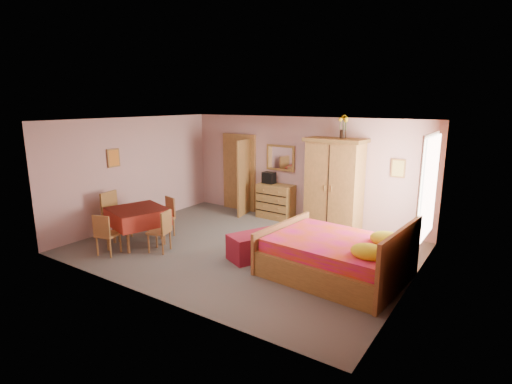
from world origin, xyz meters
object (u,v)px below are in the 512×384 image
Objects in this scene: dining_table at (138,226)px; chair_west at (117,215)px; bench at (266,244)px; stereo at (269,178)px; chest_of_drawers at (276,201)px; wall_mirror at (280,158)px; bed at (335,246)px; chair_north at (164,217)px; sunflower_vase at (343,127)px; floor_lamp at (312,187)px; wardrobe at (334,185)px; chair_south at (108,234)px; chair_east at (159,231)px.

chair_west is (-0.67, -0.00, 0.13)m from dining_table.
stereo is at bearing 120.68° from bench.
dining_table is at bearing -111.47° from chest_of_drawers.
wall_mirror is 0.79× the size of dining_table.
dining_table is (-1.42, -3.48, -1.16)m from wall_mirror.
bed is 2.24× the size of chair_west.
stereo is 2.87m from bench.
chair_north is (-4.02, -0.17, -0.10)m from bed.
chest_of_drawers is 2.62m from sunflower_vase.
stereo is 2.39m from sunflower_vase.
floor_lamp is at bearing 128.59° from bed.
stereo is 2.93m from chair_north.
chair_north is (0.05, 0.67, 0.04)m from dining_table.
wardrobe is 2.57× the size of chair_south.
chair_east reaches higher than chair_south.
chest_of_drawers is at bearing -30.13° from chair_east.
chair_south is at bearing -128.38° from sunflower_vase.
floor_lamp reaches higher than dining_table.
floor_lamp reaches higher than chest_of_drawers.
wall_mirror reaches higher than chair_west.
chair_south is (-1.44, -4.20, -1.13)m from wall_mirror.
sunflower_vase is at bearing -3.89° from wall_mirror.
chest_of_drawers is 1.13m from wall_mirror.
floor_lamp is at bearing 177.59° from wardrobe.
floor_lamp is 2.19× the size of chair_north.
chest_of_drawers is 4.25m from chair_south.
wall_mirror is at bearing 139.75° from bed.
wardrobe reaches higher than floor_lamp.
dining_table is at bearing -130.24° from wardrobe.
chair_west is at bearing 69.99° from chair_east.
chest_of_drawers is 0.44× the size of wardrobe.
stereo is 3.82m from bed.
chair_south is at bearing -121.62° from floor_lamp.
sunflower_vase is 0.62× the size of chair_south.
chair_west is (-0.64, 0.72, 0.10)m from chair_south.
chest_of_drawers is 1.12× the size of wall_mirror.
chest_of_drawers is at bearing -101.82° from chair_north.
stereo is (-0.23, 0.03, 0.59)m from chest_of_drawers.
bed is at bearing -56.04° from floor_lamp.
sunflower_vase is 3.25m from bench.
stereo is 3.82m from chair_west.
stereo reaches higher than chest_of_drawers.
bench is 1.74× the size of chair_east.
chair_west reaches higher than chair_north.
chair_west is (-3.82, -3.29, -1.89)m from sunflower_vase.
wardrobe is 4.93m from chair_west.
dining_table is 1.27× the size of chair_south.
bed is at bearing -161.70° from chair_north.
chest_of_drawers is 3.88m from chair_west.
dining_table is at bearing -109.57° from wall_mirror.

